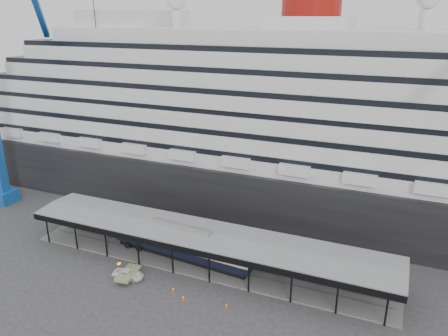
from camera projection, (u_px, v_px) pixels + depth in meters
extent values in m
plane|color=#343436|center=(188.00, 281.00, 61.07)|extent=(200.00, 200.00, 0.00)
cube|color=black|center=(261.00, 174.00, 87.17)|extent=(130.00, 30.00, 10.00)
cylinder|color=maroon|center=(312.00, 0.00, 73.40)|extent=(10.00, 10.00, 9.00)
sphere|color=silver|center=(176.00, 0.00, 82.86)|extent=(3.60, 3.60, 3.60)
cube|color=slate|center=(203.00, 262.00, 65.37)|extent=(56.00, 8.00, 0.24)
cube|color=slate|center=(201.00, 264.00, 64.69)|extent=(54.00, 0.08, 0.10)
cube|color=slate|center=(205.00, 259.00, 65.94)|extent=(54.00, 0.08, 0.10)
cube|color=black|center=(189.00, 251.00, 60.02)|extent=(56.00, 0.18, 0.90)
cube|color=black|center=(215.00, 224.00, 67.83)|extent=(56.00, 0.18, 0.90)
cube|color=slate|center=(203.00, 232.00, 63.68)|extent=(56.00, 9.00, 0.24)
cube|color=blue|center=(4.00, 196.00, 86.27)|extent=(4.00, 4.00, 2.40)
cylinder|color=black|center=(101.00, 79.00, 82.80)|extent=(0.12, 0.12, 47.21)
cylinder|color=black|center=(448.00, 104.00, 59.62)|extent=(0.12, 0.12, 47.21)
imported|color=white|center=(128.00, 274.00, 61.50)|extent=(4.66, 2.58, 1.23)
cube|color=black|center=(182.00, 255.00, 66.52)|extent=(22.18, 4.23, 0.73)
cube|color=black|center=(182.00, 249.00, 66.20)|extent=(23.26, 4.73, 1.15)
cube|color=beige|center=(182.00, 242.00, 65.78)|extent=(23.26, 4.77, 1.36)
cube|color=black|center=(182.00, 237.00, 65.48)|extent=(23.26, 4.73, 0.42)
cube|color=#DB4E0C|center=(173.00, 292.00, 58.59)|extent=(0.41, 0.41, 0.03)
cone|color=#DB4E0C|center=(173.00, 289.00, 58.46)|extent=(0.34, 0.34, 0.77)
cylinder|color=white|center=(173.00, 289.00, 58.43)|extent=(0.25, 0.25, 0.15)
cube|color=#E5510C|center=(183.00, 300.00, 56.92)|extent=(0.47, 0.47, 0.03)
cone|color=#E5510C|center=(183.00, 298.00, 56.79)|extent=(0.39, 0.39, 0.74)
cylinder|color=white|center=(183.00, 297.00, 56.77)|extent=(0.24, 0.24, 0.14)
cube|color=#D3520B|center=(226.00, 308.00, 55.47)|extent=(0.42, 0.42, 0.03)
cone|color=#D3520B|center=(226.00, 305.00, 55.36)|extent=(0.35, 0.35, 0.65)
cylinder|color=white|center=(226.00, 305.00, 55.33)|extent=(0.21, 0.21, 0.13)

